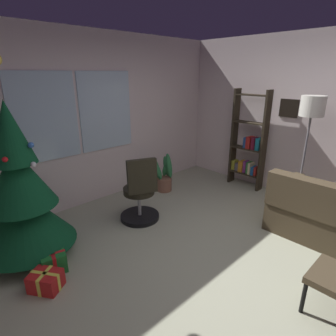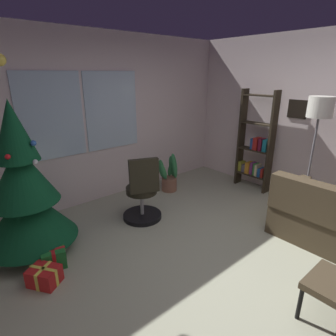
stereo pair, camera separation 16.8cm
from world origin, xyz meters
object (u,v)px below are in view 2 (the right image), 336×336
(office_chair, at_px, (143,196))
(potted_plant, at_px, (169,176))
(gift_box_red, at_px, (44,276))
(gift_box_green, at_px, (54,258))
(bookshelf, at_px, (255,147))
(footstool, at_px, (333,287))
(holiday_tree, at_px, (25,193))
(floor_lamp, at_px, (319,118))

(office_chair, distance_m, potted_plant, 1.12)
(gift_box_red, height_order, potted_plant, potted_plant)
(gift_box_red, height_order, office_chair, office_chair)
(gift_box_green, relative_size, bookshelf, 0.16)
(footstool, distance_m, gift_box_red, 2.66)
(holiday_tree, relative_size, office_chair, 2.29)
(gift_box_green, xyz_separation_m, floor_lamp, (3.30, -1.19, 1.33))
(gift_box_green, relative_size, office_chair, 0.29)
(bookshelf, bearing_deg, gift_box_red, -178.89)
(footstool, height_order, office_chair, office_chair)
(gift_box_green, xyz_separation_m, office_chair, (1.34, 0.20, 0.26))
(gift_box_red, relative_size, office_chair, 0.38)
(footstool, height_order, floor_lamp, floor_lamp)
(gift_box_green, distance_m, floor_lamp, 3.76)
(gift_box_green, bearing_deg, office_chair, 8.67)
(bookshelf, distance_m, floor_lamp, 1.28)
(holiday_tree, distance_m, gift_box_green, 0.79)
(holiday_tree, bearing_deg, gift_box_red, -97.35)
(office_chair, distance_m, floor_lamp, 2.64)
(holiday_tree, bearing_deg, office_chair, -10.25)
(bookshelf, bearing_deg, floor_lamp, -103.73)
(holiday_tree, height_order, office_chair, holiday_tree)
(footstool, height_order, holiday_tree, holiday_tree)
(holiday_tree, height_order, gift_box_red, holiday_tree)
(holiday_tree, xyz_separation_m, gift_box_red, (-0.09, -0.66, -0.65))
(office_chair, distance_m, bookshelf, 2.28)
(footstool, distance_m, gift_box_green, 2.71)
(holiday_tree, distance_m, gift_box_red, 0.93)
(office_chair, bearing_deg, footstool, -84.50)
(gift_box_green, relative_size, potted_plant, 0.41)
(holiday_tree, bearing_deg, footstool, -58.27)
(gift_box_red, bearing_deg, holiday_tree, 82.65)
(gift_box_red, xyz_separation_m, floor_lamp, (3.47, -0.99, 1.35))
(office_chair, bearing_deg, gift_box_red, -164.77)
(floor_lamp, bearing_deg, bookshelf, 76.27)
(holiday_tree, bearing_deg, floor_lamp, -26.08)
(gift_box_green, bearing_deg, potted_plant, 18.31)
(gift_box_red, distance_m, potted_plant, 2.66)
(gift_box_red, bearing_deg, gift_box_green, 51.24)
(holiday_tree, height_order, gift_box_green, holiday_tree)
(holiday_tree, xyz_separation_m, bookshelf, (3.64, -0.59, 0.03))
(footstool, relative_size, gift_box_red, 1.28)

